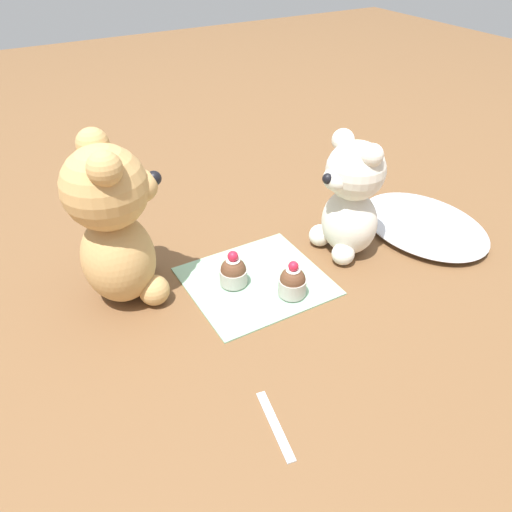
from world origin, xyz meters
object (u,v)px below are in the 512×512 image
Objects in this scene: cupcake_near_cream_bear at (292,282)px; teaspoon at (275,425)px; teddy_bear_cream at (349,197)px; teddy_bear_tan at (115,224)px; cupcake_near_tan_bear at (233,272)px.

cupcake_near_cream_bear reaches higher than teaspoon.
teddy_bear_cream is 0.82× the size of teddy_bear_tan.
teddy_bear_tan is 4.28× the size of cupcake_near_tan_bear.
teddy_bear_cream is 3.50× the size of cupcake_near_tan_bear.
teddy_bear_tan is at bearing -157.13° from teaspoon.
cupcake_near_tan_bear is at bearing -107.94° from teddy_bear_tan.
teddy_bear_cream is at bearing 112.70° from cupcake_near_cream_bear.
teddy_bear_cream is at bearing -95.93° from teddy_bear_tan.
cupcake_near_cream_bear is at bearing 43.75° from cupcake_near_tan_bear.
cupcake_near_tan_bear is (-0.01, -0.24, -0.08)m from teddy_bear_cream.
teddy_bear_cream reaches higher than teaspoon.
cupcake_near_cream_bear is 0.60× the size of teaspoon.
cupcake_near_tan_bear is (0.07, 0.17, -0.11)m from teddy_bear_tan.
cupcake_near_cream_bear is at bearing -68.08° from teddy_bear_cream.
cupcake_near_cream_bear and cupcake_near_tan_bear have the same top height.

